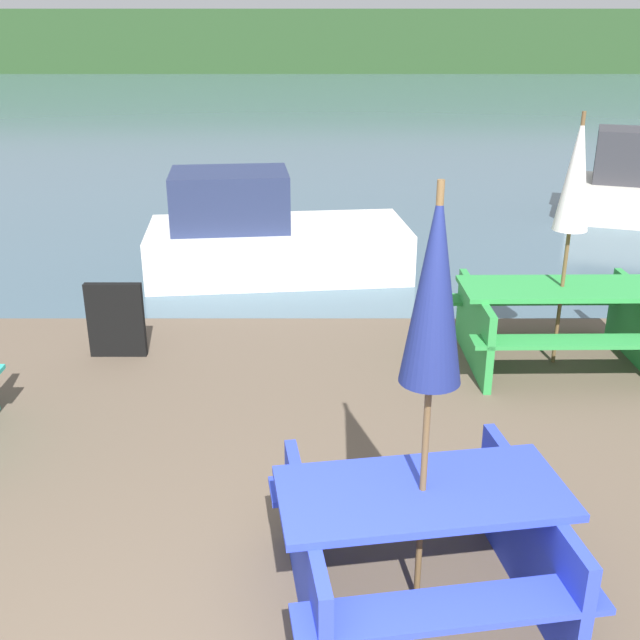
{
  "coord_description": "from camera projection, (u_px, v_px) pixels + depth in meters",
  "views": [
    {
      "loc": [
        0.26,
        -2.1,
        3.05
      ],
      "look_at": [
        0.24,
        3.47,
        0.85
      ],
      "focal_mm": 42.0,
      "sensor_mm": 36.0,
      "label": 1
    }
  ],
  "objects": [
    {
      "name": "signboard",
      "position": [
        118.0,
        320.0,
        7.28
      ],
      "size": [
        0.55,
        0.08,
        0.75
      ],
      "color": "black",
      "rests_on": "ground_plane"
    },
    {
      "name": "umbrella_white",
      "position": [
        579.0,
        174.0,
        6.59
      ],
      "size": [
        0.32,
        0.32,
        2.36
      ],
      "color": "brown",
      "rests_on": "ground_plane"
    },
    {
      "name": "umbrella_navy",
      "position": [
        437.0,
        290.0,
        3.57
      ],
      "size": [
        0.31,
        0.31,
        2.4
      ],
      "color": "brown",
      "rests_on": "ground_plane"
    },
    {
      "name": "far_treeline",
      "position": [
        318.0,
        42.0,
        49.45
      ],
      "size": [
        80.0,
        1.6,
        4.0
      ],
      "color": "#284723",
      "rests_on": "water"
    },
    {
      "name": "boat",
      "position": [
        269.0,
        237.0,
        9.67
      ],
      "size": [
        3.46,
        1.87,
        1.35
      ],
      "rotation": [
        0.0,
        0.0,
        0.11
      ],
      "color": "silver",
      "rests_on": "water"
    },
    {
      "name": "picnic_table_blue",
      "position": [
        422.0,
        536.0,
        4.09
      ],
      "size": [
        1.74,
        1.6,
        0.75
      ],
      "rotation": [
        0.0,
        0.0,
        0.15
      ],
      "color": "blue",
      "rests_on": "ground_plane"
    },
    {
      "name": "water",
      "position": [
        316.0,
        102.0,
        31.59
      ],
      "size": [
        60.0,
        50.0,
        0.0
      ],
      "color": "#425B6B",
      "rests_on": "ground_plane"
    },
    {
      "name": "picnic_table_green",
      "position": [
        561.0,
        317.0,
        7.09
      ],
      "size": [
        1.89,
        1.41,
        0.78
      ],
      "rotation": [
        0.0,
        0.0,
        0.01
      ],
      "color": "green",
      "rests_on": "ground_plane"
    }
  ]
}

